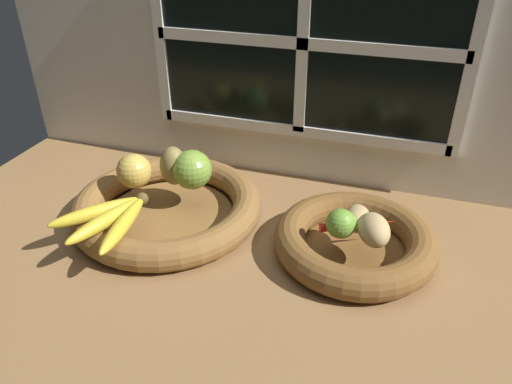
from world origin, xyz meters
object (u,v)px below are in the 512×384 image
Objects in this scene: apple_golden_left at (134,171)px; pear_brown at (173,166)px; chili_pepper at (359,224)px; apple_green_back at (192,170)px; banana_bunch_front at (110,218)px; fruit_bowl_left at (167,207)px; potato_small at (374,229)px; lime_near at (340,225)px; potato_large at (358,218)px; fruit_bowl_right at (355,241)px.

apple_golden_left is 0.85× the size of pear_brown.
apple_green_back is at bearing 146.42° from chili_pepper.
banana_bunch_front is (-4.63, -16.76, -2.78)cm from pear_brown.
fruit_bowl_left is 4.94× the size of potato_small.
fruit_bowl_left is 9.16cm from apple_green_back.
fruit_bowl_left is 2.66× the size of chili_pepper.
lime_near is 5.06cm from chili_pepper.
chili_pepper reaches higher than fruit_bowl_left.
pear_brown is (-0.09, 4.39, 7.16)cm from fruit_bowl_left.
chili_pepper is at bearing 7.62° from potato_large.
potato_small is 0.54× the size of chili_pepper.
potato_small is (36.63, -7.40, -1.45)cm from apple_green_back.
chili_pepper is (-2.72, 3.12, -1.73)cm from potato_small.
lime_near is at bearing -12.99° from pear_brown.
pear_brown reaches higher than potato_large.
apple_golden_left is at bearing 178.60° from fruit_bowl_right.
banana_bunch_front is at bearing -168.41° from potato_small.
apple_green_back is 11.71cm from apple_golden_left.
potato_small is at bearing -4.98° from apple_golden_left.
apple_golden_left reaches higher than fruit_bowl_right.
pear_brown is at bearing 147.10° from chili_pepper.
apple_green_back is at bearing 168.58° from potato_small.
potato_large reaches higher than chili_pepper.
apple_golden_left reaches higher than fruit_bowl_left.
fruit_bowl_right is at bearing -6.64° from pear_brown.
apple_green_back is at bearing 172.66° from potato_large.
fruit_bowl_right is at bearing -90.00° from potato_large.
banana_bunch_front is 44.05cm from potato_large.
chili_pepper is (0.36, 0.05, -1.24)cm from potato_large.
potato_small is at bearing -11.42° from apple_green_back.
apple_golden_left is at bearing 100.62° from banana_bunch_front.
potato_large is (44.80, -1.09, -1.45)cm from apple_golden_left.
pear_brown reaches higher than chili_pepper.
banana_bunch_front is 44.41cm from chili_pepper.
lime_near reaches higher than chili_pepper.
banana_bunch_front is (-42.27, -12.37, 4.36)cm from fruit_bowl_right.
apple_green_back reaches higher than apple_golden_left.
apple_green_back is at bearing 16.02° from apple_golden_left.
potato_small is (45.35, 9.30, 1.19)cm from banana_bunch_front.
fruit_bowl_right is at bearing 16.32° from banana_bunch_front.
apple_green_back is 1.53× the size of lime_near.
apple_golden_left is at bearing -155.30° from pear_brown.
apple_golden_left is at bearing 152.28° from chili_pepper.
banana_bunch_front is (-8.72, -16.70, -2.63)cm from apple_green_back.
banana_bunch_front is at bearing -117.56° from apple_green_back.
fruit_bowl_left is 41.13cm from potato_small.
lime_near is at bearing -123.69° from potato_large.
fruit_bowl_right is at bearing -0.00° from fruit_bowl_left.
fruit_bowl_left is 9.80cm from apple_golden_left.
fruit_bowl_right is 5.05cm from potato_large.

